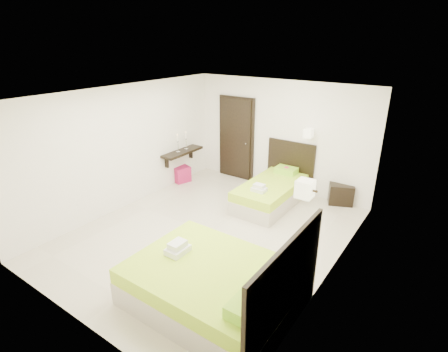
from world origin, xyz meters
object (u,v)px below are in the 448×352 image
Objects in this scene: bed_single at (272,191)px; ottoman at (181,174)px; bed_double at (217,285)px; nightstand at (341,193)px.

ottoman is (-2.53, -0.21, -0.10)m from bed_single.
bed_single is at bearing 105.00° from bed_double.
bed_single reaches higher than ottoman.
bed_double is 4.21m from nightstand.
bed_double is (0.89, -3.31, 0.04)m from bed_single.
nightstand is at bearing 85.10° from bed_double.
bed_double reaches higher than bed_single.
ottoman is at bearing -175.33° from bed_single.
bed_double is 4.33× the size of nightstand.
nightstand is 1.30× the size of ottoman.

